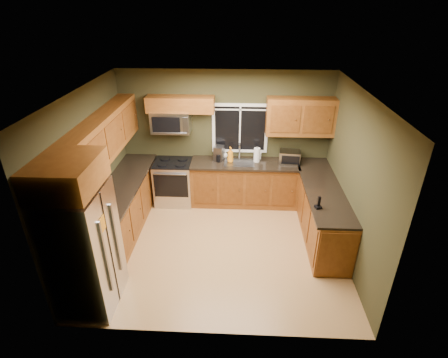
# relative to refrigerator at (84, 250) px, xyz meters

# --- Properties ---
(floor) EXTENTS (4.20, 4.20, 0.00)m
(floor) POSITION_rel_refrigerator_xyz_m (1.74, 1.30, -0.90)
(floor) COLOR #AC7E4B
(floor) RESTS_ON ground
(ceiling) EXTENTS (4.20, 4.20, 0.00)m
(ceiling) POSITION_rel_refrigerator_xyz_m (1.74, 1.30, 1.80)
(ceiling) COLOR white
(ceiling) RESTS_ON back_wall
(back_wall) EXTENTS (4.20, 0.00, 4.20)m
(back_wall) POSITION_rel_refrigerator_xyz_m (1.74, 3.10, 0.45)
(back_wall) COLOR #33321B
(back_wall) RESTS_ON ground
(front_wall) EXTENTS (4.20, 0.00, 4.20)m
(front_wall) POSITION_rel_refrigerator_xyz_m (1.74, -0.50, 0.45)
(front_wall) COLOR #33321B
(front_wall) RESTS_ON ground
(left_wall) EXTENTS (0.00, 3.60, 3.60)m
(left_wall) POSITION_rel_refrigerator_xyz_m (-0.36, 1.30, 0.45)
(left_wall) COLOR #33321B
(left_wall) RESTS_ON ground
(right_wall) EXTENTS (0.00, 3.60, 3.60)m
(right_wall) POSITION_rel_refrigerator_xyz_m (3.84, 1.30, 0.45)
(right_wall) COLOR #33321B
(right_wall) RESTS_ON ground
(window) EXTENTS (1.12, 0.03, 1.02)m
(window) POSITION_rel_refrigerator_xyz_m (2.04, 3.08, 0.65)
(window) COLOR white
(window) RESTS_ON back_wall
(base_cabinets_left) EXTENTS (0.60, 2.65, 0.90)m
(base_cabinets_left) POSITION_rel_refrigerator_xyz_m (-0.06, 1.78, -0.45)
(base_cabinets_left) COLOR brown
(base_cabinets_left) RESTS_ON ground
(countertop_left) EXTENTS (0.65, 2.65, 0.04)m
(countertop_left) POSITION_rel_refrigerator_xyz_m (-0.04, 1.78, 0.02)
(countertop_left) COLOR black
(countertop_left) RESTS_ON base_cabinets_left
(base_cabinets_back) EXTENTS (2.17, 0.60, 0.90)m
(base_cabinets_back) POSITION_rel_refrigerator_xyz_m (2.15, 2.80, -0.45)
(base_cabinets_back) COLOR brown
(base_cabinets_back) RESTS_ON ground
(countertop_back) EXTENTS (2.17, 0.65, 0.04)m
(countertop_back) POSITION_rel_refrigerator_xyz_m (2.15, 2.78, 0.02)
(countertop_back) COLOR black
(countertop_back) RESTS_ON base_cabinets_back
(base_cabinets_peninsula) EXTENTS (0.60, 2.52, 0.90)m
(base_cabinets_peninsula) POSITION_rel_refrigerator_xyz_m (3.54, 1.84, -0.45)
(base_cabinets_peninsula) COLOR brown
(base_cabinets_peninsula) RESTS_ON ground
(countertop_peninsula) EXTENTS (0.65, 2.50, 0.04)m
(countertop_peninsula) POSITION_rel_refrigerator_xyz_m (3.51, 1.85, 0.02)
(countertop_peninsula) COLOR black
(countertop_peninsula) RESTS_ON base_cabinets_peninsula
(upper_cabinets_left) EXTENTS (0.33, 2.65, 0.72)m
(upper_cabinets_left) POSITION_rel_refrigerator_xyz_m (-0.20, 1.78, 0.96)
(upper_cabinets_left) COLOR brown
(upper_cabinets_left) RESTS_ON left_wall
(upper_cabinets_back_left) EXTENTS (1.30, 0.33, 0.30)m
(upper_cabinets_back_left) POSITION_rel_refrigerator_xyz_m (0.89, 2.94, 1.17)
(upper_cabinets_back_left) COLOR brown
(upper_cabinets_back_left) RESTS_ON back_wall
(upper_cabinets_back_right) EXTENTS (1.30, 0.33, 0.72)m
(upper_cabinets_back_right) POSITION_rel_refrigerator_xyz_m (3.19, 2.94, 0.96)
(upper_cabinets_back_right) COLOR brown
(upper_cabinets_back_right) RESTS_ON back_wall
(upper_cabinet_over_fridge) EXTENTS (0.72, 0.90, 0.38)m
(upper_cabinet_over_fridge) POSITION_rel_refrigerator_xyz_m (-0.00, 0.00, 1.13)
(upper_cabinet_over_fridge) COLOR brown
(upper_cabinet_over_fridge) RESTS_ON left_wall
(refrigerator) EXTENTS (0.74, 0.90, 1.80)m
(refrigerator) POSITION_rel_refrigerator_xyz_m (0.00, 0.00, 0.00)
(refrigerator) COLOR #B7B7BC
(refrigerator) RESTS_ON ground
(range) EXTENTS (0.76, 0.69, 0.94)m
(range) POSITION_rel_refrigerator_xyz_m (0.69, 2.77, -0.43)
(range) COLOR #B7B7BC
(range) RESTS_ON ground
(microwave) EXTENTS (0.76, 0.41, 0.42)m
(microwave) POSITION_rel_refrigerator_xyz_m (0.69, 2.91, 0.83)
(microwave) COLOR #B7B7BC
(microwave) RESTS_ON back_wall
(sink) EXTENTS (0.60, 0.42, 0.36)m
(sink) POSITION_rel_refrigerator_xyz_m (2.04, 2.79, 0.05)
(sink) COLOR slate
(sink) RESTS_ON countertop_back
(toaster_oven) EXTENTS (0.43, 0.35, 0.25)m
(toaster_oven) POSITION_rel_refrigerator_xyz_m (3.04, 2.81, 0.17)
(toaster_oven) COLOR #B7B7BC
(toaster_oven) RESTS_ON countertop_back
(coffee_maker) EXTENTS (0.22, 0.27, 0.30)m
(coffee_maker) POSITION_rel_refrigerator_xyz_m (1.63, 2.87, 0.18)
(coffee_maker) COLOR slate
(coffee_maker) RESTS_ON countertop_back
(kettle) EXTENTS (0.15, 0.15, 0.26)m
(kettle) POSITION_rel_refrigerator_xyz_m (1.64, 2.94, 0.16)
(kettle) COLOR #B7B7BC
(kettle) RESTS_ON countertop_back
(paper_towel_roll) EXTENTS (0.15, 0.15, 0.32)m
(paper_towel_roll) POSITION_rel_refrigerator_xyz_m (2.39, 2.84, 0.19)
(paper_towel_roll) COLOR white
(paper_towel_roll) RESTS_ON countertop_back
(soap_bottle_a) EXTENTS (0.16, 0.16, 0.32)m
(soap_bottle_a) POSITION_rel_refrigerator_xyz_m (1.86, 2.80, 0.20)
(soap_bottle_a) COLOR orange
(soap_bottle_a) RESTS_ON countertop_back
(soap_bottle_b) EXTENTS (0.09, 0.09, 0.20)m
(soap_bottle_b) POSITION_rel_refrigerator_xyz_m (2.44, 3.00, 0.14)
(soap_bottle_b) COLOR white
(soap_bottle_b) RESTS_ON countertop_back
(soap_bottle_c) EXTENTS (0.13, 0.13, 0.15)m
(soap_bottle_c) POSITION_rel_refrigerator_xyz_m (1.74, 3.00, 0.12)
(soap_bottle_c) COLOR white
(soap_bottle_c) RESTS_ON countertop_back
(cordless_phone) EXTENTS (0.12, 0.12, 0.21)m
(cordless_phone) POSITION_rel_refrigerator_xyz_m (3.30, 1.14, 0.10)
(cordless_phone) COLOR black
(cordless_phone) RESTS_ON countertop_peninsula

